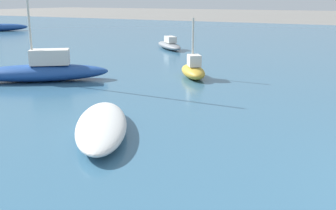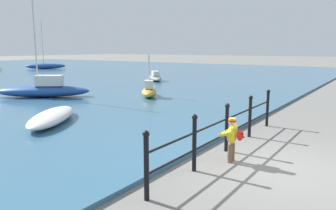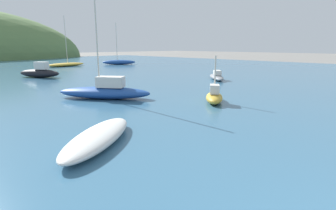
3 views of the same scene
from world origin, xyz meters
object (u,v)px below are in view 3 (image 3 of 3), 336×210
boat_white_sailboat (214,96)px  boat_red_dinghy (217,77)px  boat_far_right (40,72)px  boat_twin_mast (105,91)px  boat_mid_harbor (66,64)px  boat_green_fishing (119,62)px  boat_nearest_quay (98,137)px

boat_white_sailboat → boat_red_dinghy: boat_white_sailboat is taller
boat_far_right → boat_twin_mast: bearing=-94.5°
boat_far_right → boat_mid_harbor: 12.02m
boat_far_right → boat_red_dinghy: bearing=-50.5°
boat_green_fishing → boat_red_dinghy: size_ratio=1.87×
boat_white_sailboat → boat_red_dinghy: bearing=34.3°
boat_twin_mast → boat_red_dinghy: size_ratio=1.90×
boat_nearest_quay → boat_far_right: size_ratio=0.96×
boat_mid_harbor → boat_green_fishing: bearing=-16.2°
boat_mid_harbor → boat_nearest_quay: bearing=-112.2°
boat_nearest_quay → boat_white_sailboat: size_ratio=1.61×
boat_far_right → boat_white_sailboat: bearing=-82.3°
boat_green_fishing → boat_red_dinghy: boat_green_fishing is taller
boat_white_sailboat → boat_far_right: boat_white_sailboat is taller
boat_far_right → boat_nearest_quay: bearing=-104.5°
boat_white_sailboat → boat_green_fishing: 26.38m
boat_nearest_quay → boat_green_fishing: boat_green_fishing is taller
boat_far_right → boat_red_dinghy: (9.10, -11.05, -0.17)m
boat_nearest_quay → boat_green_fishing: (17.58, 24.82, 0.14)m
boat_far_right → boat_green_fishing: size_ratio=0.64×
boat_twin_mast → boat_white_sailboat: 5.30m
boat_far_right → boat_mid_harbor: (6.61, 10.04, -0.16)m
boat_nearest_quay → boat_green_fishing: bearing=54.7°
boat_twin_mast → boat_white_sailboat: (3.03, -4.34, -0.09)m
boat_white_sailboat → boat_green_fishing: (11.12, 23.92, 0.05)m
boat_nearest_quay → boat_red_dinghy: (13.42, 5.66, 0.04)m
boat_white_sailboat → boat_green_fishing: size_ratio=0.38×
boat_nearest_quay → boat_red_dinghy: 14.56m
boat_twin_mast → boat_red_dinghy: bearing=2.4°
boat_twin_mast → boat_red_dinghy: (10.00, 0.41, -0.13)m
boat_nearest_quay → boat_red_dinghy: size_ratio=1.15×
boat_white_sailboat → boat_mid_harbor: bearing=80.2°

